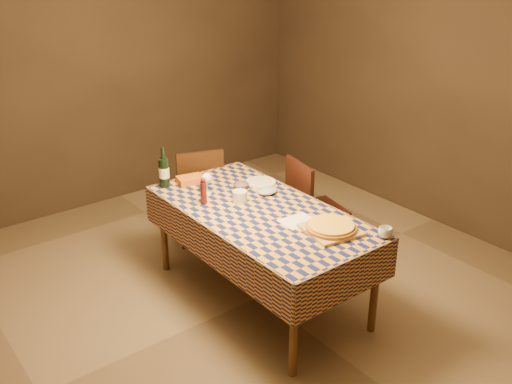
% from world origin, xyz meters
% --- Properties ---
extents(room, '(5.00, 5.10, 2.70)m').
position_xyz_m(room, '(0.00, 0.00, 1.35)').
color(room, brown).
rests_on(room, ground).
extents(dining_table, '(0.94, 1.84, 0.77)m').
position_xyz_m(dining_table, '(0.00, 0.00, 0.69)').
color(dining_table, brown).
rests_on(dining_table, ground).
extents(cutting_board, '(0.40, 0.40, 0.02)m').
position_xyz_m(cutting_board, '(0.18, -0.57, 0.78)').
color(cutting_board, tan).
rests_on(cutting_board, dining_table).
extents(pizza, '(0.45, 0.45, 0.04)m').
position_xyz_m(pizza, '(0.18, -0.57, 0.81)').
color(pizza, '#9D5E1A').
rests_on(pizza, cutting_board).
extents(pepper_mill, '(0.06, 0.06, 0.21)m').
position_xyz_m(pepper_mill, '(-0.27, 0.36, 0.87)').
color(pepper_mill, '#4C1311').
rests_on(pepper_mill, dining_table).
extents(bowl, '(0.14, 0.14, 0.04)m').
position_xyz_m(bowl, '(0.13, 0.42, 0.79)').
color(bowl, '#614852').
rests_on(bowl, dining_table).
extents(wine_glass, '(0.10, 0.10, 0.17)m').
position_xyz_m(wine_glass, '(-0.14, 0.50, 0.89)').
color(wine_glass, white).
rests_on(wine_glass, dining_table).
extents(wine_bottle, '(0.09, 0.09, 0.33)m').
position_xyz_m(wine_bottle, '(-0.33, 0.84, 0.90)').
color(wine_bottle, black).
rests_on(wine_bottle, dining_table).
extents(deli_tub, '(0.13, 0.13, 0.09)m').
position_xyz_m(deli_tub, '(-0.03, 0.21, 0.82)').
color(deli_tub, silver).
rests_on(deli_tub, dining_table).
extents(takeout_container, '(0.23, 0.18, 0.05)m').
position_xyz_m(takeout_container, '(-0.13, 0.77, 0.80)').
color(takeout_container, '#BC5D18').
rests_on(takeout_container, dining_table).
extents(white_plate, '(0.30, 0.30, 0.01)m').
position_xyz_m(white_plate, '(0.32, 0.41, 0.78)').
color(white_plate, white).
rests_on(white_plate, dining_table).
extents(tumbler, '(0.10, 0.10, 0.07)m').
position_xyz_m(tumbler, '(0.40, -0.85, 0.81)').
color(tumbler, silver).
rests_on(tumbler, dining_table).
extents(flour_patch, '(0.25, 0.20, 0.00)m').
position_xyz_m(flour_patch, '(0.10, -0.31, 0.77)').
color(flour_patch, white).
rests_on(flour_patch, dining_table).
extents(flour_bag, '(0.21, 0.19, 0.05)m').
position_xyz_m(flour_bag, '(0.23, 0.20, 0.80)').
color(flour_bag, '#93A5BC').
rests_on(flour_bag, dining_table).
extents(chair_far, '(0.53, 0.54, 0.93)m').
position_xyz_m(chair_far, '(0.13, 1.08, 0.52)').
color(chair_far, black).
rests_on(chair_far, ground).
extents(chair_right, '(0.50, 0.50, 0.93)m').
position_xyz_m(chair_right, '(0.73, 0.22, 0.52)').
color(chair_right, black).
rests_on(chair_right, ground).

